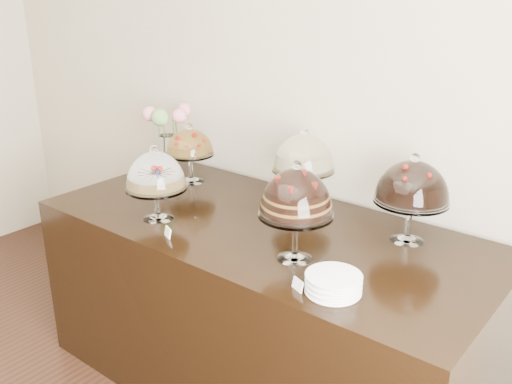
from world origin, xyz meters
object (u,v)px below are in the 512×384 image
Objects in this scene: cake_stand_sugar_sponge at (156,174)px; cake_stand_choco_layer at (296,197)px; cake_stand_cheesecake at (304,156)px; display_counter at (262,307)px; cake_stand_dark_choco at (412,185)px; flower_vase at (167,131)px; cake_stand_fruit_tart at (190,145)px; plate_stack at (333,284)px.

cake_stand_choco_layer reaches higher than cake_stand_sugar_sponge.
cake_stand_cheesecake reaches higher than cake_stand_sugar_sponge.
display_counter is 5.96× the size of cake_stand_sugar_sponge.
cake_stand_cheesecake is (-0.30, 0.50, -0.01)m from cake_stand_choco_layer.
cake_stand_cheesecake reaches higher than display_counter.
cake_stand_dark_choco is 1.02× the size of flower_vase.
cake_stand_cheesecake is 0.59m from cake_stand_dark_choco.
display_counter is 0.85m from cake_stand_sugar_sponge.
cake_stand_dark_choco reaches higher than display_counter.
cake_stand_fruit_tart is at bearing -13.55° from flower_vase.
cake_stand_choco_layer reaches higher than cake_stand_dark_choco.
cake_stand_sugar_sponge is at bearing -150.09° from display_counter.
display_counter is 10.74× the size of plate_stack.
cake_stand_choco_layer is 2.08× the size of plate_stack.
display_counter is at bearing -16.94° from flower_vase.
flower_vase is at bearing 166.45° from cake_stand_fruit_tart.
cake_stand_cheesecake is at bearing 87.16° from display_counter.
cake_stand_cheesecake reaches higher than flower_vase.
cake_stand_dark_choco is (1.05, 0.52, 0.03)m from cake_stand_sugar_sponge.
cake_stand_sugar_sponge is (-0.44, -0.26, 0.67)m from display_counter.
cake_stand_sugar_sponge is 0.75m from flower_vase.
cake_stand_fruit_tart is at bearing 117.92° from cake_stand_sugar_sponge.
cake_stand_sugar_sponge is 1.08× the size of cake_stand_fruit_tart.
cake_stand_choco_layer is at bearing 5.05° from cake_stand_sugar_sponge.
flower_vase is (-1.56, 0.02, -0.02)m from cake_stand_dark_choco.
display_counter is 0.97m from cake_stand_dark_choco.
cake_stand_cheesecake is (0.02, 0.31, 0.72)m from display_counter.
cake_stand_sugar_sponge is 0.73m from cake_stand_cheesecake.
flower_vase reaches higher than plate_stack.
cake_stand_sugar_sponge is 1.80× the size of plate_stack.
flower_vase reaches higher than display_counter.
cake_stand_dark_choco is 1.97× the size of plate_stack.
cake_stand_sugar_sponge is 0.87× the size of cake_stand_choco_layer.
cake_stand_sugar_sponge reaches higher than cake_stand_fruit_tart.
cake_stand_dark_choco is at bearing -0.81° from flower_vase.
plate_stack is at bearing -47.95° from cake_stand_cheesecake.
cake_stand_cheesecake is at bearing 50.82° from cake_stand_sugar_sponge.
display_counter is 5.46× the size of cake_stand_dark_choco.
cake_stand_choco_layer is at bearing 152.87° from plate_stack.
cake_stand_cheesecake is at bearing 121.31° from cake_stand_choco_layer.
display_counter is at bearing 29.91° from cake_stand_sugar_sponge.
cake_stand_choco_layer is at bearing -122.38° from cake_stand_dark_choco.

